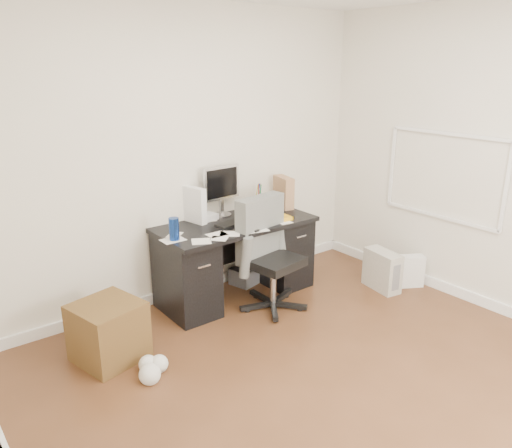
{
  "coord_description": "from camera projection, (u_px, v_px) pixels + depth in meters",
  "views": [
    {
      "loc": [
        -2.26,
        -1.98,
        2.17
      ],
      "look_at": [
        0.19,
        1.2,
        0.87
      ],
      "focal_mm": 35.0,
      "sensor_mm": 36.0,
      "label": 1
    }
  ],
  "objects": [
    {
      "name": "loose_papers",
      "position": [
        221.0,
        228.0,
        4.51
      ],
      "size": [
        1.1,
        0.6,
        0.0
      ],
      "primitive_type": null,
      "color": "silver",
      "rests_on": "desk"
    },
    {
      "name": "keyboard",
      "position": [
        235.0,
        222.0,
        4.63
      ],
      "size": [
        0.41,
        0.19,
        0.02
      ],
      "primitive_type": "cube",
      "rotation": [
        0.0,
        0.0,
        0.15
      ],
      "color": "black",
      "rests_on": "desk"
    },
    {
      "name": "travel_mug",
      "position": [
        174.0,
        229.0,
        4.17
      ],
      "size": [
        0.09,
        0.09,
        0.19
      ],
      "primitive_type": "cylinder",
      "rotation": [
        0.0,
        0.0,
        -0.08
      ],
      "color": "navy",
      "rests_on": "desk"
    },
    {
      "name": "desk",
      "position": [
        236.0,
        257.0,
        4.77
      ],
      "size": [
        1.5,
        0.7,
        0.75
      ],
      "color": "black",
      "rests_on": "ground"
    },
    {
      "name": "shopping_bag",
      "position": [
        411.0,
        271.0,
        5.05
      ],
      "size": [
        0.29,
        0.27,
        0.33
      ],
      "primitive_type": "cube",
      "rotation": [
        0.0,
        0.0,
        -0.52
      ],
      "color": "white",
      "rests_on": "ground"
    },
    {
      "name": "computer_mouse",
      "position": [
        264.0,
        216.0,
        4.74
      ],
      "size": [
        0.07,
        0.07,
        0.06
      ],
      "primitive_type": "sphere",
      "rotation": [
        0.0,
        0.0,
        0.1
      ],
      "color": "#B5B5BA",
      "rests_on": "desk"
    },
    {
      "name": "ground",
      "position": [
        339.0,
        390.0,
        3.48
      ],
      "size": [
        4.0,
        4.0,
        0.0
      ],
      "primitive_type": "plane",
      "color": "#4C2D18",
      "rests_on": "ground"
    },
    {
      "name": "magazine_file",
      "position": [
        284.0,
        192.0,
        5.11
      ],
      "size": [
        0.19,
        0.3,
        0.32
      ],
      "primitive_type": "cube",
      "rotation": [
        0.0,
        0.0,
        -0.21
      ],
      "color": "#906446",
      "rests_on": "desk"
    },
    {
      "name": "yellow_book",
      "position": [
        280.0,
        217.0,
        4.76
      ],
      "size": [
        0.19,
        0.23,
        0.04
      ],
      "primitive_type": "cube",
      "rotation": [
        0.0,
        0.0,
        -0.08
      ],
      "color": "gold",
      "rests_on": "desk"
    },
    {
      "name": "office_chair",
      "position": [
        273.0,
        255.0,
        4.5
      ],
      "size": [
        0.67,
        0.67,
        1.04
      ],
      "primitive_type": null,
      "rotation": [
        0.0,
        0.0,
        0.16
      ],
      "color": "#575A58",
      "rests_on": "ground"
    },
    {
      "name": "paper_remote",
      "position": [
        253.0,
        229.0,
        4.45
      ],
      "size": [
        0.29,
        0.25,
        0.02
      ],
      "primitive_type": null,
      "rotation": [
        0.0,
        0.0,
        -0.22
      ],
      "color": "silver",
      "rests_on": "desk"
    },
    {
      "name": "lcd_monitor",
      "position": [
        221.0,
        191.0,
        4.78
      ],
      "size": [
        0.41,
        0.25,
        0.5
      ],
      "primitive_type": null,
      "rotation": [
        0.0,
        0.0,
        0.05
      ],
      "color": "#B5B5BA",
      "rests_on": "desk"
    },
    {
      "name": "wicker_basket",
      "position": [
        108.0,
        331.0,
        3.78
      ],
      "size": [
        0.55,
        0.55,
        0.46
      ],
      "primitive_type": "cube",
      "rotation": [
        0.0,
        0.0,
        0.24
      ],
      "color": "#493415",
      "rests_on": "ground"
    },
    {
      "name": "room_shell",
      "position": [
        353.0,
        153.0,
        3.01
      ],
      "size": [
        4.02,
        4.02,
        2.71
      ],
      "color": "white",
      "rests_on": "ground"
    },
    {
      "name": "pen_cup",
      "position": [
        259.0,
        197.0,
        5.04
      ],
      "size": [
        0.12,
        0.12,
        0.26
      ],
      "primitive_type": null,
      "rotation": [
        0.0,
        0.0,
        -0.05
      ],
      "color": "#5A3419",
      "rests_on": "desk"
    },
    {
      "name": "pc_tower",
      "position": [
        382.0,
        270.0,
        4.98
      ],
      "size": [
        0.24,
        0.42,
        0.4
      ],
      "primitive_type": "cube",
      "rotation": [
        0.0,
        0.0,
        -0.17
      ],
      "color": "#A6A396",
      "rests_on": "ground"
    },
    {
      "name": "desk_printer",
      "position": [
        246.0,
        275.0,
        5.15
      ],
      "size": [
        0.34,
        0.31,
        0.17
      ],
      "primitive_type": "cube",
      "rotation": [
        0.0,
        0.0,
        0.26
      ],
      "color": "slate",
      "rests_on": "ground"
    },
    {
      "name": "white_binder",
      "position": [
        193.0,
        205.0,
        4.63
      ],
      "size": [
        0.19,
        0.31,
        0.34
      ],
      "primitive_type": "cube",
      "rotation": [
        0.0,
        0.0,
        0.19
      ],
      "color": "white",
      "rests_on": "desk"
    }
  ]
}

